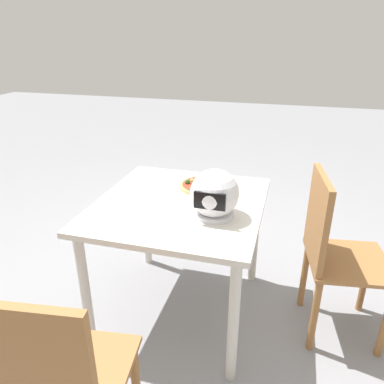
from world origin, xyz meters
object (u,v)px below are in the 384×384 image
(dining_table, at_px, (180,218))
(chair_side, at_px, (332,249))
(pizza, at_px, (203,185))
(motorcycle_helmet, at_px, (215,194))

(dining_table, height_order, chair_side, chair_side)
(pizza, xyz_separation_m, chair_side, (-0.71, 0.13, -0.22))
(dining_table, relative_size, pizza, 3.37)
(pizza, height_order, chair_side, chair_side)
(pizza, height_order, motorcycle_helmet, motorcycle_helmet)
(chair_side, bearing_deg, motorcycle_helmet, 16.15)
(dining_table, distance_m, motorcycle_helmet, 0.31)
(dining_table, height_order, motorcycle_helmet, motorcycle_helmet)
(pizza, relative_size, motorcycle_helmet, 1.15)
(pizza, xyz_separation_m, motorcycle_helmet, (-0.13, 0.30, 0.09))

